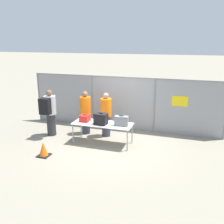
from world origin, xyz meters
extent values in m
plane|color=gray|center=(0.00, 0.00, 0.00)|extent=(120.00, 120.00, 0.00)
cylinder|color=gray|center=(-4.02, 1.72, 1.11)|extent=(0.07, 0.07, 2.23)
cylinder|color=gray|center=(-1.34, 1.72, 1.11)|extent=(0.07, 0.07, 2.23)
cylinder|color=gray|center=(1.34, 1.72, 1.11)|extent=(0.07, 0.07, 2.23)
cube|color=gray|center=(0.00, 1.72, 1.11)|extent=(8.04, 0.01, 2.23)
cube|color=gray|center=(0.00, 1.72, 2.20)|extent=(8.04, 0.04, 0.04)
cube|color=yellow|center=(2.32, 1.71, 1.38)|extent=(0.60, 0.01, 0.40)
cube|color=silver|center=(-0.23, -0.05, 0.76)|extent=(2.16, 0.82, 0.02)
cylinder|color=#99999E|center=(-1.25, -0.40, 0.37)|extent=(0.04, 0.04, 0.75)
cylinder|color=#99999E|center=(0.78, -0.40, 0.37)|extent=(0.04, 0.04, 0.75)
cylinder|color=#99999E|center=(-1.25, 0.30, 0.37)|extent=(0.04, 0.04, 0.75)
cylinder|color=#99999E|center=(0.78, 0.30, 0.37)|extent=(0.04, 0.04, 0.75)
cube|color=red|center=(-0.93, -0.02, 0.89)|extent=(0.33, 0.35, 0.24)
cube|color=black|center=(-0.93, -0.02, 1.02)|extent=(0.13, 0.03, 0.02)
cube|color=black|center=(-0.25, -0.16, 0.97)|extent=(0.47, 0.36, 0.40)
cube|color=black|center=(-0.25, -0.16, 1.19)|extent=(0.16, 0.04, 0.02)
cube|color=slate|center=(0.47, -0.07, 0.95)|extent=(0.49, 0.26, 0.34)
cube|color=black|center=(0.47, -0.07, 1.13)|extent=(0.16, 0.04, 0.02)
cylinder|color=#2D2D33|center=(-2.47, 0.13, 0.43)|extent=(0.34, 0.34, 0.87)
cylinder|color=#B2B2B7|center=(-2.47, 0.13, 1.23)|extent=(0.45, 0.45, 0.72)
sphere|color=brown|center=(-2.47, 0.13, 1.71)|extent=(0.24, 0.24, 0.24)
cube|color=black|center=(-2.47, -0.22, 1.27)|extent=(0.41, 0.25, 0.61)
cylinder|color=#383D4C|center=(-0.36, 0.71, 0.41)|extent=(0.33, 0.33, 0.82)
cylinder|color=orange|center=(-0.36, 0.71, 1.17)|extent=(0.43, 0.43, 0.69)
sphere|color=#A57A5B|center=(-0.36, 0.71, 1.62)|extent=(0.22, 0.22, 0.22)
cylinder|color=#383D4C|center=(-1.24, 0.72, 0.41)|extent=(0.33, 0.33, 0.82)
cylinder|color=orange|center=(-1.24, 0.72, 1.17)|extent=(0.43, 0.43, 0.69)
sphere|color=brown|center=(-1.24, 0.72, 1.62)|extent=(0.22, 0.22, 0.22)
cube|color=#B2B2B7|center=(0.64, 3.00, 0.41)|extent=(3.02, 1.22, 0.54)
sphere|color=black|center=(0.12, 2.34, 0.26)|extent=(0.53, 0.53, 0.53)
sphere|color=black|center=(0.12, 3.66, 0.26)|extent=(0.53, 0.53, 0.53)
cylinder|color=#59595B|center=(-1.40, 3.00, 0.19)|extent=(1.06, 0.06, 0.06)
cube|color=black|center=(-1.72, -1.62, 0.01)|extent=(0.39, 0.39, 0.03)
cone|color=orange|center=(-1.72, -1.62, 0.24)|extent=(0.31, 0.31, 0.48)
camera|label=1|loc=(2.71, -8.03, 3.65)|focal=40.00mm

